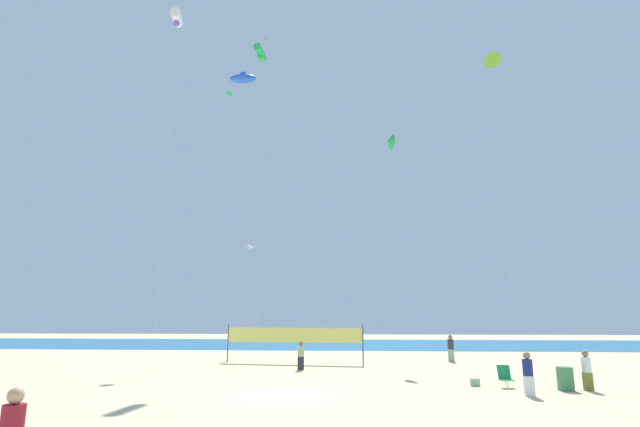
% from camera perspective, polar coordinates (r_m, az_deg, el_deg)
% --- Properties ---
extents(ground_plane, '(120.00, 120.00, 0.00)m').
position_cam_1_polar(ground_plane, '(19.60, -3.92, -20.61)').
color(ground_plane, beige).
extents(ocean_band, '(120.00, 20.00, 0.01)m').
position_cam_1_polar(ocean_band, '(52.59, 1.25, -15.20)').
color(ocean_band, '#1E6B99').
rests_on(ocean_band, ground).
extents(beachgoer_charcoal_shirt, '(0.39, 0.39, 1.71)m').
position_cam_1_polar(beachgoer_charcoal_shirt, '(33.83, 15.23, -15.03)').
color(beachgoer_charcoal_shirt, '#99B28C').
rests_on(beachgoer_charcoal_shirt, ground).
extents(beachgoer_white_shirt, '(0.36, 0.36, 1.57)m').
position_cam_1_polar(beachgoer_white_shirt, '(23.04, 29.03, -15.81)').
color(beachgoer_white_shirt, olive).
rests_on(beachgoer_white_shirt, ground).
extents(beachgoer_sage_shirt, '(0.36, 0.36, 1.56)m').
position_cam_1_polar(beachgoer_sage_shirt, '(27.93, -2.28, -16.32)').
color(beachgoer_sage_shirt, '#2D2D33').
rests_on(beachgoer_sage_shirt, ground).
extents(beachgoer_navy_shirt, '(0.37, 0.37, 1.60)m').
position_cam_1_polar(beachgoer_navy_shirt, '(20.63, 23.41, -16.88)').
color(beachgoer_navy_shirt, white).
rests_on(beachgoer_navy_shirt, ground).
extents(folding_beach_chair, '(0.52, 0.65, 0.89)m').
position_cam_1_polar(folding_beach_chair, '(22.68, 21.07, -17.51)').
color(folding_beach_chair, '#1E8C4C').
rests_on(folding_beach_chair, ground).
extents(trash_barrel, '(0.64, 0.64, 0.91)m').
position_cam_1_polar(trash_barrel, '(22.74, 27.05, -17.03)').
color(trash_barrel, '#3F7F4C').
rests_on(trash_barrel, ground).
extents(volleyball_net, '(8.82, 1.30, 2.40)m').
position_cam_1_polar(volleyball_net, '(31.52, -3.15, -14.35)').
color(volleyball_net, '#4C4C51').
rests_on(volleyball_net, ground).
extents(beach_handbag, '(0.39, 0.19, 0.31)m').
position_cam_1_polar(beach_handbag, '(22.72, 17.88, -18.50)').
color(beach_handbag, '#99B28C').
rests_on(beach_handbag, ground).
extents(kite_blue_inflatable, '(1.49, 0.83, 15.54)m').
position_cam_1_polar(kite_blue_inflatable, '(26.59, -9.12, 15.41)').
color(kite_blue_inflatable, silver).
rests_on(kite_blue_inflatable, ground).
extents(kite_lime_delta, '(1.11, 0.86, 18.32)m').
position_cam_1_polar(kite_lime_delta, '(31.87, 19.87, 16.49)').
color(kite_lime_delta, silver).
rests_on(kite_lime_delta, ground).
extents(kite_white_diamond, '(0.75, 0.75, 8.64)m').
position_cam_1_polar(kite_white_diamond, '(39.14, -8.42, -3.96)').
color(kite_white_diamond, silver).
rests_on(kite_white_diamond, ground).
extents(kite_green_tube, '(0.69, 1.75, 22.27)m').
position_cam_1_polar(kite_green_tube, '(37.71, -7.12, 18.28)').
color(kite_green_tube, silver).
rests_on(kite_green_tube, ground).
extents(kite_white_tube, '(0.82, 1.30, 20.97)m').
position_cam_1_polar(kite_white_tube, '(32.66, -16.61, 21.21)').
color(kite_white_tube, silver).
rests_on(kite_white_tube, ground).
extents(kite_lime_diamond, '(0.52, 0.51, 19.14)m').
position_cam_1_polar(kite_lime_diamond, '(29.71, -6.70, 17.61)').
color(kite_lime_diamond, silver).
rests_on(kite_lime_diamond, ground).
extents(kite_green_delta, '(0.79, 1.21, 16.43)m').
position_cam_1_polar(kite_green_delta, '(37.20, 8.23, 8.38)').
color(kite_green_delta, silver).
rests_on(kite_green_delta, ground).
extents(kite_green_diamond, '(0.75, 0.75, 21.29)m').
position_cam_1_polar(kite_green_diamond, '(41.72, -10.64, 12.83)').
color(kite_green_diamond, silver).
rests_on(kite_green_diamond, ground).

